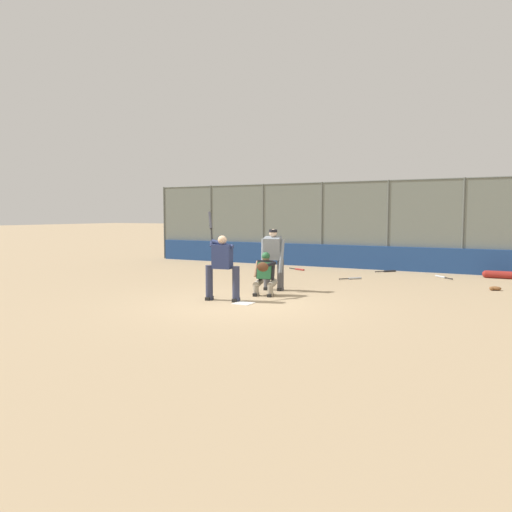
{
  "coord_description": "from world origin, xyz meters",
  "views": [
    {
      "loc": [
        -5.72,
        10.2,
        2.12
      ],
      "look_at": [
        0.19,
        -1.0,
        1.05
      ],
      "focal_mm": 35.0,
      "sensor_mm": 36.0,
      "label": 1
    }
  ],
  "objects": [
    {
      "name": "ground_plane",
      "position": [
        0.0,
        0.0,
        0.0
      ],
      "size": [
        160.0,
        160.0,
        0.0
      ],
      "primitive_type": "plane",
      "color": "tan"
    },
    {
      "name": "home_plate_marker",
      "position": [
        0.0,
        0.0,
        0.01
      ],
      "size": [
        0.43,
        0.43,
        0.01
      ],
      "primitive_type": "cube",
      "color": "white",
      "rests_on": "ground_plane"
    },
    {
      "name": "backstop_fence",
      "position": [
        -0.0,
        -8.83,
        1.79
      ],
      "size": [
        18.62,
        0.08,
        3.4
      ],
      "color": "#515651",
      "rests_on": "ground_plane"
    },
    {
      "name": "padding_wall",
      "position": [
        0.0,
        -8.73,
        0.45
      ],
      "size": [
        18.17,
        0.18,
        0.9
      ],
      "primitive_type": "cube",
      "color": "navy",
      "rests_on": "ground_plane"
    },
    {
      "name": "bleachers_beyond",
      "position": [
        1.07,
        -10.98,
        0.38
      ],
      "size": [
        12.98,
        1.95,
        1.16
      ],
      "color": "slate",
      "rests_on": "ground_plane"
    },
    {
      "name": "batter_at_plate",
      "position": [
        0.65,
        -0.1,
        0.87
      ],
      "size": [
        1.08,
        0.59,
        2.18
      ],
      "rotation": [
        0.0,
        0.0,
        0.13
      ],
      "color": "#2D334C",
      "rests_on": "ground_plane"
    },
    {
      "name": "catcher_behind_plate",
      "position": [
        0.08,
        -1.29,
        0.59
      ],
      "size": [
        0.63,
        0.74,
        1.13
      ],
      "rotation": [
        0.0,
        0.0,
        0.17
      ],
      "color": "gray",
      "rests_on": "ground_plane"
    },
    {
      "name": "umpire_home",
      "position": [
        0.27,
        -2.17,
        0.92
      ],
      "size": [
        0.69,
        0.46,
        1.7
      ],
      "rotation": [
        0.0,
        0.0,
        0.11
      ],
      "color": "#4C4C51",
      "rests_on": "ground_plane"
    },
    {
      "name": "spare_bat_near_backstop",
      "position": [
        -1.01,
        -5.5,
        0.03
      ],
      "size": [
        0.58,
        0.65,
        0.07
      ],
      "rotation": [
        0.0,
        0.0,
        3.99
      ],
      "color": "black",
      "rests_on": "ground_plane"
    },
    {
      "name": "spare_bat_by_padding",
      "position": [
        -3.51,
        -7.24,
        0.03
      ],
      "size": [
        0.64,
        0.69,
        0.07
      ],
      "rotation": [
        0.0,
        0.0,
        5.46
      ],
      "color": "black",
      "rests_on": "ground_plane"
    },
    {
      "name": "spare_bat_third_base_side",
      "position": [
        -1.54,
        -8.11,
        0.03
      ],
      "size": [
        0.62,
        0.69,
        0.07
      ],
      "rotation": [
        0.0,
        0.0,
        3.98
      ],
      "color": "black",
      "rests_on": "ground_plane"
    },
    {
      "name": "spare_bat_first_base_side",
      "position": [
        1.61,
        -7.15,
        0.03
      ],
      "size": [
        0.78,
        0.42,
        0.07
      ],
      "rotation": [
        0.0,
        0.0,
        2.68
      ],
      "color": "black",
      "rests_on": "ground_plane"
    },
    {
      "name": "fielding_glove_on_dirt",
      "position": [
        -5.19,
        -5.04,
        0.06
      ],
      "size": [
        0.31,
        0.24,
        0.11
      ],
      "color": "brown",
      "rests_on": "ground_plane"
    },
    {
      "name": "equipment_bag_dugout_side",
      "position": [
        -5.27,
        -7.97,
        0.12
      ],
      "size": [
        1.16,
        0.25,
        0.25
      ],
      "color": "maroon",
      "rests_on": "ground_plane"
    }
  ]
}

